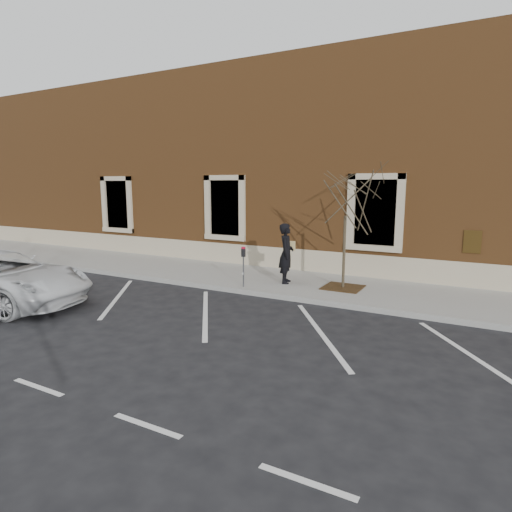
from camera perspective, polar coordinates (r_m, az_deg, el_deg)
The scene contains 9 objects.
ground at distance 13.25m, azimuth -1.25°, elevation -5.08°, with size 120.00×120.00×0.00m, color #28282B.
sidewalk_near at distance 14.73m, azimuth 2.14°, elevation -3.28°, with size 40.00×3.50×0.15m, color #99968F.
curb_near at distance 13.19m, azimuth -1.36°, elevation -4.81°, with size 40.00×0.12×0.15m, color #9E9E99.
parking_stripes at distance 11.46m, azimuth -6.77°, elevation -7.48°, with size 28.00×4.40×0.01m, color silver, non-canonical shape.
building_civic at distance 19.92m, azimuth 10.08°, elevation 11.29°, with size 40.00×8.62×8.00m.
man at distance 13.92m, azimuth 4.06°, elevation 0.35°, with size 0.71×0.47×1.95m, color black.
parking_meter at distance 13.33m, azimuth -1.69°, elevation -0.43°, with size 0.12×0.09×1.27m.
tree_grate at distance 13.65m, azimuth 11.50°, elevation -4.12°, with size 1.16×1.16×0.03m, color #462E16.
sapling at distance 13.28m, azimuth 11.91°, elevation 7.91°, with size 2.45×2.45×4.09m.
Camera 1 is at (6.38, -11.11, 3.36)m, focal length 30.00 mm.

